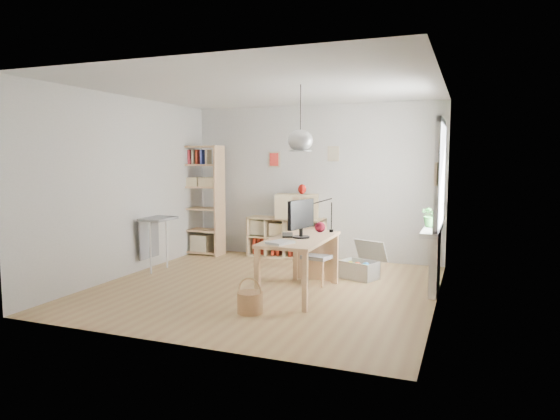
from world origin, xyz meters
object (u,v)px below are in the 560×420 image
(storage_chest, at_px, (361,266))
(cube_shelf, at_px, (286,241))
(tall_bookshelf, at_px, (201,196))
(chair, at_px, (319,253))
(desk, at_px, (300,245))
(drawer_chest, at_px, (297,206))
(monitor, at_px, (301,217))

(storage_chest, bearing_deg, cube_shelf, 167.32)
(tall_bookshelf, xyz_separation_m, chair, (2.65, -1.29, -0.66))
(desk, distance_m, storage_chest, 1.38)
(cube_shelf, distance_m, storage_chest, 1.92)
(storage_chest, distance_m, drawer_chest, 1.87)
(desk, xyz_separation_m, tall_bookshelf, (-2.59, 1.95, 0.43))
(desk, bearing_deg, tall_bookshelf, 142.99)
(desk, height_order, drawer_chest, drawer_chest)
(monitor, bearing_deg, tall_bookshelf, 155.84)
(desk, relative_size, monitor, 2.67)
(cube_shelf, distance_m, monitor, 2.57)
(monitor, bearing_deg, drawer_chest, 123.09)
(chair, bearing_deg, storage_chest, 56.56)
(desk, distance_m, monitor, 0.37)
(tall_bookshelf, relative_size, chair, 2.68)
(cube_shelf, bearing_deg, monitor, -65.10)
(cube_shelf, xyz_separation_m, monitor, (1.04, -2.24, 0.73))
(desk, height_order, storage_chest, desk)
(desk, distance_m, tall_bookshelf, 3.27)
(storage_chest, bearing_deg, tall_bookshelf, -172.86)
(chair, height_order, storage_chest, chair)
(monitor, height_order, drawer_chest, monitor)
(cube_shelf, bearing_deg, drawer_chest, -10.39)
(chair, bearing_deg, cube_shelf, 136.58)
(drawer_chest, bearing_deg, chair, -73.84)
(chair, relative_size, monitor, 1.33)
(tall_bookshelf, bearing_deg, drawer_chest, 7.64)
(cube_shelf, height_order, storage_chest, cube_shelf)
(chair, height_order, drawer_chest, drawer_chest)
(desk, distance_m, drawer_chest, 2.35)
(desk, relative_size, storage_chest, 2.07)
(cube_shelf, bearing_deg, storage_chest, -33.79)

